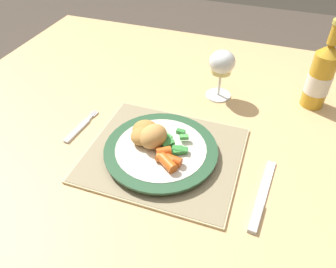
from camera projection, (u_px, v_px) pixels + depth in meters
ground_plane at (165, 259)px, 1.34m from camera, size 6.00×6.00×0.00m
dining_table at (164, 142)px, 0.91m from camera, size 1.24×1.05×0.74m
placemat at (164, 154)px, 0.75m from camera, size 0.34×0.30×0.01m
dinner_plate at (161, 151)px, 0.74m from camera, size 0.26×0.26×0.02m
breaded_croquettes at (148, 134)px, 0.74m from camera, size 0.11×0.11×0.05m
green_beans_pile at (174, 143)px, 0.73m from camera, size 0.08×0.09×0.02m
glazed_carrots at (167, 159)px, 0.69m from camera, size 0.07×0.07×0.02m
fork at (80, 128)px, 0.82m from camera, size 0.03×0.13×0.01m
table_knife at (261, 200)px, 0.65m from camera, size 0.03×0.20×0.01m
wine_glass at (222, 65)px, 0.87m from camera, size 0.07×0.07×0.14m
bottle at (321, 76)px, 0.84m from camera, size 0.06×0.06×0.24m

